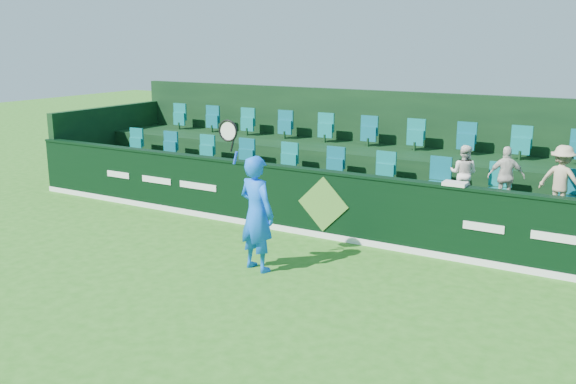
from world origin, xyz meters
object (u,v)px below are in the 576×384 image
Objects in this scene: spectator_left at (463,173)px; towel at (455,184)px; tennis_player at (256,213)px; spectator_middle at (506,177)px; spectator_right at (562,180)px.

spectator_left is 2.71× the size of towel.
spectator_middle is at bearing 45.19° from tennis_player.
spectator_right reaches higher than spectator_left.
tennis_player reaches higher than spectator_right.
tennis_player is at bearing 49.83° from spectator_right.
spectator_middle is 1.28m from towel.
spectator_right reaches higher than towel.
spectator_right is at bearing 38.05° from tennis_player.
tennis_player is 2.38× the size of spectator_left.
spectator_middle is at bearing 11.78° from spectator_right.
spectator_right is at bearing 161.69° from spectator_middle.
spectator_middle reaches higher than spectator_left.
tennis_player is 4.73m from spectator_middle.
towel is (-1.58, -1.12, -0.04)m from spectator_right.
spectator_left is at bearing 98.37° from towel.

